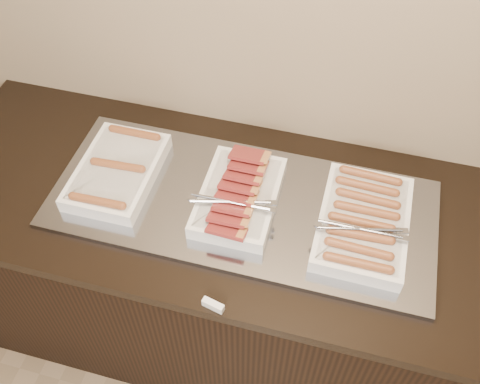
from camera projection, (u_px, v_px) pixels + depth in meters
The scene contains 6 objects.
counter at pixel (236, 277), 2.04m from camera, with size 2.06×0.76×0.90m.
warming_tray at pixel (242, 204), 1.68m from camera, with size 1.20×0.50×0.02m, color gray.
dish_left at pixel (118, 171), 1.72m from camera, with size 0.24×0.36×0.07m.
dish_center at pixel (238, 196), 1.65m from camera, with size 0.27×0.37×0.09m.
dish_right at pixel (363, 222), 1.58m from camera, with size 0.28×0.39×0.08m.
label_holder at pixel (213, 305), 1.45m from camera, with size 0.06×0.02×0.03m, color white.
Camera 1 is at (0.29, 1.12, 2.23)m, focal length 40.00 mm.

